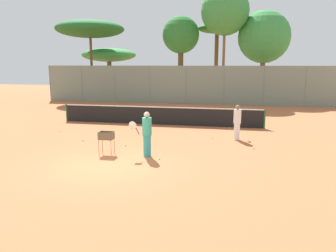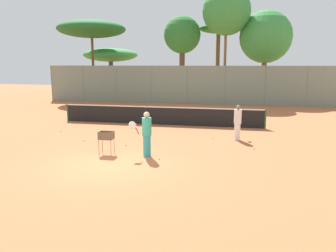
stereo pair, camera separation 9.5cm
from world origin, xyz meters
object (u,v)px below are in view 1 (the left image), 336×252
Objects in this scene: player_red_cap at (237,122)px; tennis_net at (160,115)px; ball_cart at (106,137)px; player_white_outfit at (147,134)px; parked_car at (123,92)px.

tennis_net is at bearing 70.49° from player_red_cap.
tennis_net is 6.71m from ball_cart.
player_white_outfit is 4.97m from player_red_cap.
parked_car reaches higher than tennis_net.
player_white_outfit is 1.06× the size of player_red_cap.
player_white_outfit is at bearing -81.05° from tennis_net.
ball_cart is at bearing -72.36° from parked_car.
player_red_cap is at bearing 35.27° from ball_cart.
tennis_net reaches higher than ball_cart.
player_white_outfit is 1.69m from ball_cart.
player_white_outfit is 1.95× the size of ball_cart.
tennis_net is 7.26× the size of player_red_cap.
ball_cart is at bearing -14.54° from player_white_outfit.
parked_car is (-7.30, 14.35, 0.10)m from tennis_net.
player_white_outfit is at bearing -0.87° from ball_cart.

